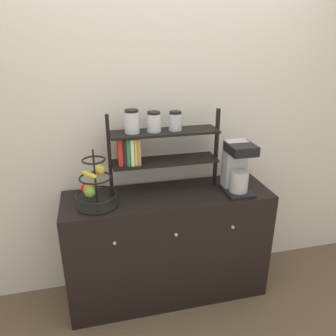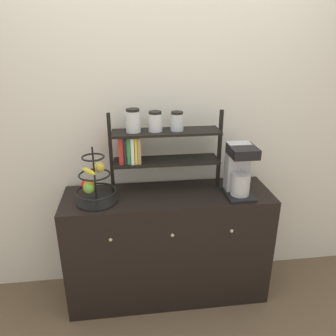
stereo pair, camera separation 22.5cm
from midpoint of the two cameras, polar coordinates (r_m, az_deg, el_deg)
ground_plane at (r=2.67m, az=3.32°, el=-23.81°), size 12.00×12.00×0.00m
wall_back at (r=2.44m, az=1.85°, el=7.37°), size 7.00×0.05×2.60m
sideboard at (r=2.56m, az=2.59°, el=-13.37°), size 1.49×0.47×0.87m
coffee_maker at (r=2.35m, az=14.99°, el=-0.32°), size 0.19×0.25×0.37m
fruit_stand at (r=2.21m, az=-10.03°, el=-2.90°), size 0.28×0.28×0.39m
shelf_hutch at (r=2.27m, az=0.13°, el=4.81°), size 0.80×0.20×0.60m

